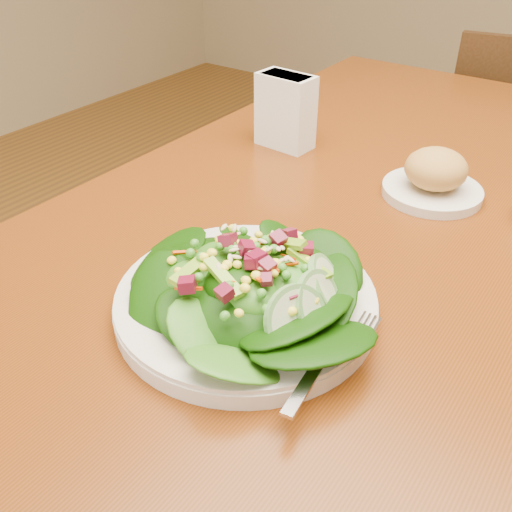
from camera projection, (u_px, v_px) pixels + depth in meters
ground_plane at (355, 497)px, 1.28m from camera, size 5.00×5.00×0.00m
dining_table at (395, 260)px, 0.92m from camera, size 0.90×1.40×0.75m
chair_far at (506, 168)px, 1.68m from camera, size 0.45×0.45×0.83m
salad_plate at (253, 291)px, 0.63m from camera, size 0.30×0.30×0.09m
bread_plate at (434, 178)px, 0.87m from camera, size 0.15×0.15×0.08m
napkin_holder at (286, 109)px, 1.01m from camera, size 0.10×0.06×0.13m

